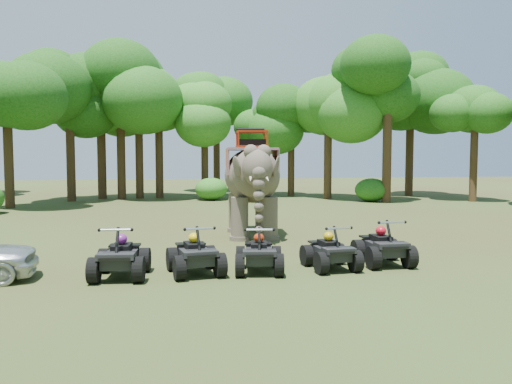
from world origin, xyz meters
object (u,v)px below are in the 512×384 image
Objects in this scene: elephant at (252,182)px; atv_2 at (259,249)px; atv_0 at (120,251)px; atv_3 at (330,246)px; atv_4 at (383,241)px; atv_1 at (195,249)px.

elephant is 2.94× the size of atv_2.
atv_0 is 3.54m from atv_2.
atv_4 is (1.64, 0.27, 0.04)m from atv_3.
elephant is 2.78× the size of atv_4.
atv_3 is at bearing 9.82° from atv_2.
elephant reaches higher than atv_4.
elephant is 6.32m from atv_3.
elephant reaches higher than atv_0.
atv_4 is at bearing -59.84° from elephant.
atv_1 is 0.99× the size of atv_4.
elephant is 2.74× the size of atv_0.
atv_0 is 7.15m from atv_4.
atv_1 is at bearing -174.28° from atv_2.
elephant reaches higher than atv_1.
elephant reaches higher than atv_3.
elephant is 6.64m from atv_1.
atv_0 is at bearing 175.04° from atv_3.
atv_2 is 1.02× the size of atv_3.
atv_1 is at bearing -108.19° from elephant.
atv_4 is (5.27, 0.20, 0.01)m from atv_1.
atv_3 is (1.12, -6.05, -1.46)m from elephant.
atv_4 is (2.75, -5.78, -1.41)m from elephant.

